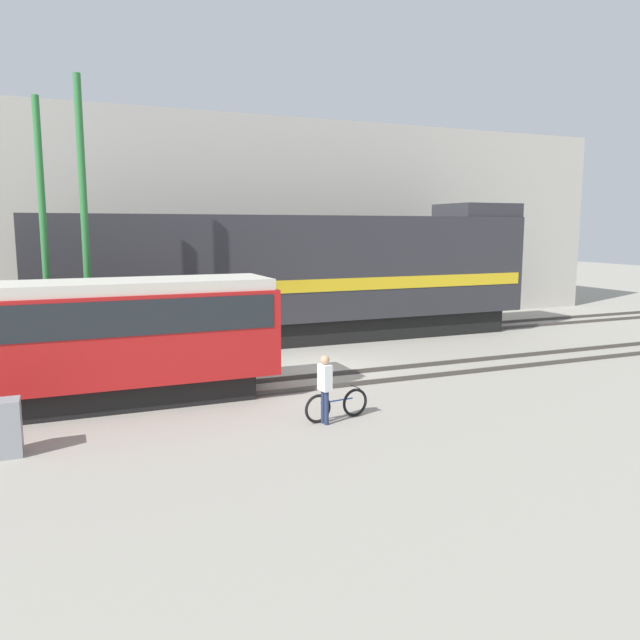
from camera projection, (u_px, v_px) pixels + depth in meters
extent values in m
plane|color=#9E998C|center=(318.00, 369.00, 21.07)|extent=(120.00, 120.00, 0.00)
cube|color=#47423D|center=(351.00, 384.00, 18.70)|extent=(60.00, 0.07, 0.14)
cube|color=#47423D|center=(332.00, 374.00, 20.01)|extent=(60.00, 0.07, 0.14)
cube|color=#47423D|center=(277.00, 345.00, 24.93)|extent=(60.00, 0.07, 0.14)
cube|color=#47423D|center=(266.00, 339.00, 26.24)|extent=(60.00, 0.07, 0.14)
cube|color=#B7B2A8|center=(223.00, 223.00, 31.87)|extent=(42.02, 6.00, 9.93)
cube|color=black|center=(298.00, 330.00, 25.98)|extent=(18.98, 2.55, 1.00)
cube|color=#2D2D33|center=(298.00, 268.00, 25.60)|extent=(20.63, 3.00, 4.20)
cube|color=gold|center=(298.00, 283.00, 25.69)|extent=(20.22, 3.04, 0.50)
cube|color=#2D2D33|center=(477.00, 211.00, 28.63)|extent=(3.00, 2.85, 0.60)
cube|color=black|center=(69.00, 396.00, 16.30)|extent=(9.59, 2.00, 0.70)
cube|color=red|center=(66.00, 339.00, 16.08)|extent=(10.89, 2.50, 2.35)
cube|color=#1E2328|center=(64.00, 315.00, 15.98)|extent=(10.46, 2.54, 0.90)
cube|color=beige|center=(63.00, 288.00, 15.88)|extent=(10.67, 2.38, 0.30)
torus|color=black|center=(355.00, 402.00, 15.70)|extent=(0.72, 0.16, 0.72)
torus|color=black|center=(318.00, 409.00, 15.16)|extent=(0.72, 0.16, 0.72)
cylinder|color=#1E4C99|center=(337.00, 401.00, 15.41)|extent=(0.92, 0.15, 0.04)
cylinder|color=#1E4C99|center=(323.00, 401.00, 15.21)|extent=(0.03, 0.03, 0.32)
cylinder|color=#262626|center=(355.00, 387.00, 15.64)|extent=(0.08, 0.44, 0.02)
cylinder|color=#232D4C|center=(323.00, 406.00, 15.15)|extent=(0.11, 0.11, 0.83)
cylinder|color=#232D4C|center=(327.00, 408.00, 15.01)|extent=(0.11, 0.11, 0.83)
cube|color=white|center=(325.00, 378.00, 14.97)|extent=(0.26, 0.38, 0.64)
sphere|color=tan|center=(325.00, 360.00, 14.91)|extent=(0.23, 0.23, 0.23)
cylinder|color=#2D7238|center=(44.00, 243.00, 18.69)|extent=(0.21, 0.21, 8.54)
cylinder|color=#2D7238|center=(85.00, 231.00, 19.08)|extent=(0.22, 0.22, 9.25)
cube|color=gray|center=(3.00, 428.00, 12.93)|extent=(0.70, 0.60, 1.20)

